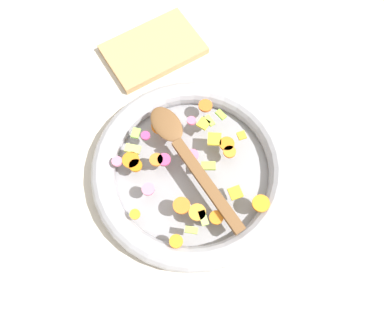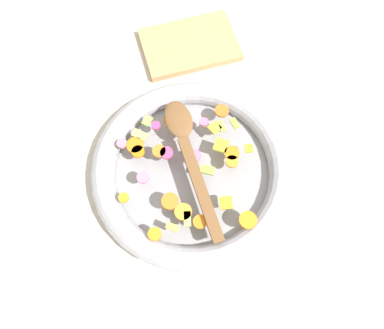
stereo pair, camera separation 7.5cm
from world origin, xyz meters
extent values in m
plane|color=beige|center=(0.00, 0.00, 0.00)|extent=(4.00, 4.00, 0.00)
cylinder|color=gray|center=(0.00, 0.00, 0.01)|extent=(0.37, 0.37, 0.01)
torus|color=#9E9EA5|center=(0.00, 0.00, 0.03)|extent=(0.42, 0.42, 0.05)
cylinder|color=orange|center=(0.01, 0.11, 0.05)|extent=(0.04, 0.04, 0.01)
cylinder|color=orange|center=(-0.11, -0.12, 0.05)|extent=(0.04, 0.04, 0.01)
cylinder|color=orange|center=(-0.10, 0.07, 0.05)|extent=(0.05, 0.05, 0.01)
cylinder|color=orange|center=(-0.04, -0.09, 0.05)|extent=(0.04, 0.04, 0.01)
cylinder|color=orange|center=(-0.06, 0.05, 0.05)|extent=(0.03, 0.03, 0.01)
cylinder|color=orange|center=(0.07, -0.14, 0.05)|extent=(0.04, 0.04, 0.01)
cylinder|color=orange|center=(-0.02, -0.12, 0.05)|extent=(0.04, 0.04, 0.01)
cylinder|color=orange|center=(0.10, 0.10, 0.05)|extent=(0.04, 0.04, 0.01)
cylinder|color=orange|center=(0.08, -0.02, 0.05)|extent=(0.03, 0.03, 0.01)
cylinder|color=orange|center=(-0.15, -0.03, 0.05)|extent=(0.02, 0.02, 0.01)
cylinder|color=orange|center=(-0.10, 0.06, 0.05)|extent=(0.04, 0.04, 0.01)
cylinder|color=orange|center=(0.08, 0.00, 0.05)|extent=(0.04, 0.04, 0.01)
cylinder|color=orange|center=(-0.01, 0.11, 0.05)|extent=(0.04, 0.04, 0.01)
cylinder|color=orange|center=(-0.06, -0.06, 0.05)|extent=(0.04, 0.04, 0.01)
cube|color=#B5D84A|center=(-0.07, -0.11, 0.05)|extent=(0.03, 0.03, 0.01)
cube|color=#9AD041|center=(0.11, 0.06, 0.05)|extent=(0.02, 0.02, 0.01)
cube|color=#BDD361|center=(-0.09, 0.09, 0.05)|extent=(0.04, 0.03, 0.01)
cube|color=#A0BB44|center=(0.03, -0.02, 0.05)|extent=(0.03, 0.03, 0.01)
cube|color=#95D153|center=(-0.06, 0.12, 0.05)|extent=(0.03, 0.03, 0.01)
cube|color=#AFD74B|center=(0.08, 0.06, 0.05)|extent=(0.01, 0.03, 0.01)
cube|color=#B5DB62|center=(-0.04, -0.11, 0.05)|extent=(0.02, 0.03, 0.01)
cylinder|color=pink|center=(-0.13, 0.08, 0.05)|extent=(0.03, 0.03, 0.01)
cylinder|color=pink|center=(0.01, 0.02, 0.05)|extent=(0.03, 0.03, 0.01)
cylinder|color=#D34379|center=(-0.04, 0.04, 0.05)|extent=(0.04, 0.04, 0.01)
cylinder|color=#D84574|center=(0.01, 0.08, 0.05)|extent=(0.03, 0.03, 0.01)
cylinder|color=pink|center=(-0.10, 0.00, 0.05)|extent=(0.03, 0.03, 0.01)
cylinder|color=pink|center=(0.05, 0.08, 0.05)|extent=(0.03, 0.03, 0.01)
cylinder|color=#D5407D|center=(-0.05, 0.10, 0.05)|extent=(0.02, 0.02, 0.01)
cube|color=yellow|center=(0.07, 0.02, 0.05)|extent=(0.04, 0.04, 0.01)
cube|color=yellow|center=(0.12, 0.00, 0.05)|extent=(0.02, 0.02, 0.01)
cube|color=yellow|center=(0.04, -0.10, 0.05)|extent=(0.03, 0.03, 0.01)
cube|color=yellow|center=(0.07, 0.06, 0.05)|extent=(0.03, 0.03, 0.01)
cube|color=brown|center=(0.00, -0.06, 0.06)|extent=(0.03, 0.22, 0.01)
ellipsoid|color=brown|center=(0.00, 0.10, 0.06)|extent=(0.06, 0.09, 0.01)
cube|color=tan|center=(0.09, 0.32, 0.01)|extent=(0.23, 0.15, 0.02)
camera|label=1|loc=(-0.15, -0.24, 0.75)|focal=35.00mm
camera|label=2|loc=(-0.08, -0.27, 0.75)|focal=35.00mm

